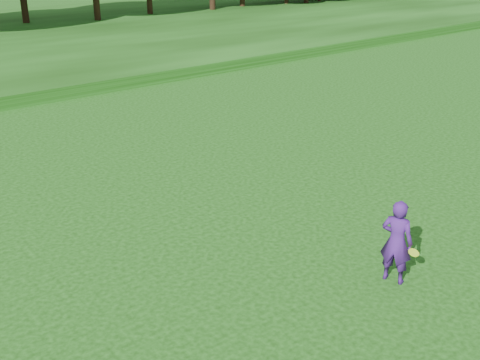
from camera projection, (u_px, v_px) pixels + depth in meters
ground at (392, 303)px, 12.15m from camera, size 140.00×140.00×0.00m
walking_path at (26, 100)px, 26.54m from camera, size 130.00×1.60×0.04m
woman at (397, 242)px, 12.59m from camera, size 0.65×0.87×1.87m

